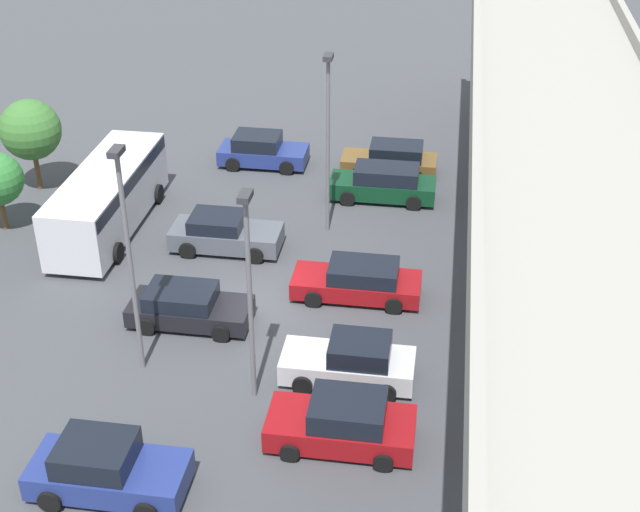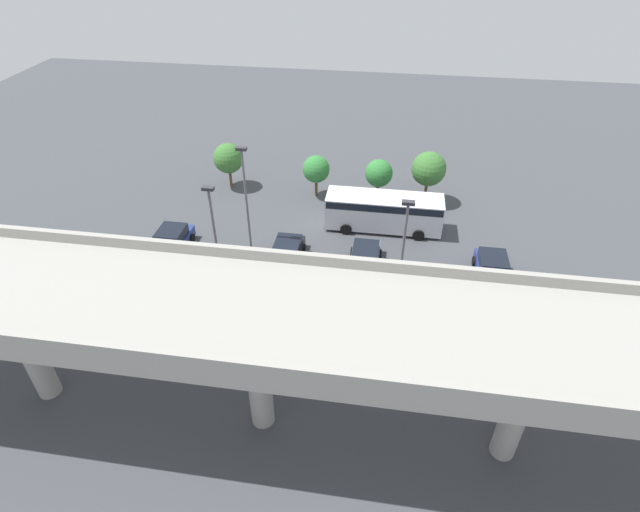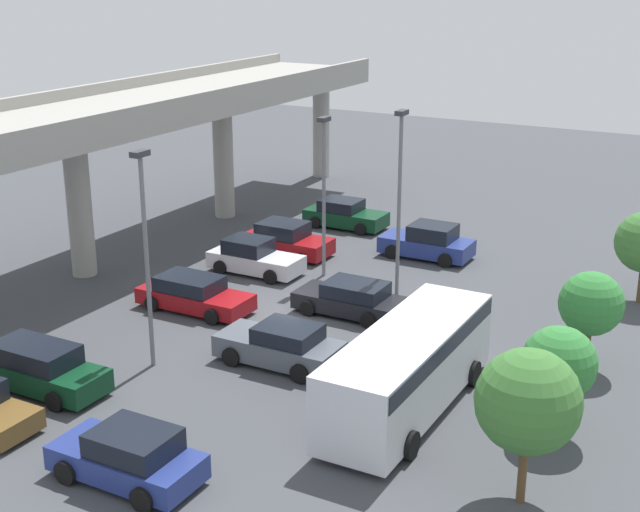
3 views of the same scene
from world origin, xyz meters
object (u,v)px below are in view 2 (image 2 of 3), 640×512
object	(u,v)px
tree_front_left	(429,169)
tree_front_centre	(379,173)
parked_car_8	(93,292)
tree_front_right	(316,169)
lamp_post_near_aisle	(246,194)
lamp_post_by_overpass	(403,250)
parked_car_6	(177,305)
parked_car_3	(310,314)
parked_car_1	(454,331)
parked_car_4	(287,253)
parked_car_9	(507,339)
shuttle_bus	(384,210)
parked_car_0	(492,269)
parked_car_2	(365,260)
tree_front_far_right	(228,158)
lamp_post_mid_lot	(214,230)
parked_car_7	(171,242)
parked_car_5	(226,309)

from	to	relation	value
tree_front_left	tree_front_centre	bearing A→B (deg)	2.51
parked_car_8	tree_front_right	xyz separation A→B (m)	(-11.75, -15.68, 1.75)
lamp_post_near_aisle	lamp_post_by_overpass	distance (m)	11.62
parked_car_6	parked_car_8	xyz separation A→B (m)	(5.68, -0.37, -0.04)
parked_car_3	parked_car_1	bearing A→B (deg)	-91.37
parked_car_1	parked_car_3	distance (m)	8.42
parked_car_4	tree_front_right	world-z (taller)	tree_front_right
parked_car_9	tree_front_centre	world-z (taller)	tree_front_centre
lamp_post_near_aisle	lamp_post_by_overpass	xyz separation A→B (m)	(-10.57, 4.83, -0.13)
parked_car_3	lamp_post_by_overpass	world-z (taller)	lamp_post_by_overpass
shuttle_bus	parked_car_9	bearing A→B (deg)	-56.90
parked_car_0	parked_car_4	size ratio (longest dim) A/B	0.98
parked_car_3	shuttle_bus	world-z (taller)	shuttle_bus
parked_car_3	tree_front_left	world-z (taller)	tree_front_left
parked_car_2	parked_car_4	xyz separation A→B (m)	(5.48, -0.01, -0.05)
parked_car_0	parked_car_2	world-z (taller)	parked_car_0
shuttle_bus	tree_front_right	xyz separation A→B (m)	(5.90, -4.33, 0.82)
parked_car_2	tree_front_far_right	xyz separation A→B (m)	(12.62, -10.17, 1.93)
parked_car_8	parked_car_4	bearing A→B (deg)	-61.70
tree_front_right	tree_front_far_right	world-z (taller)	tree_front_far_right
tree_front_left	lamp_post_by_overpass	bearing A→B (deg)	81.92
parked_car_9	parked_car_4	bearing A→B (deg)	65.93
parked_car_3	tree_front_right	world-z (taller)	tree_front_right
lamp_post_mid_lot	lamp_post_by_overpass	distance (m)	11.49
parked_car_4	shuttle_bus	distance (m)	8.43
parked_car_1	lamp_post_mid_lot	bearing A→B (deg)	79.02
shuttle_bus	tree_front_right	bearing A→B (deg)	143.68
parked_car_1	tree_front_right	distance (m)	19.06
parked_car_3	lamp_post_mid_lot	world-z (taller)	lamp_post_mid_lot
parked_car_9	lamp_post_mid_lot	size ratio (longest dim) A/B	0.63
shuttle_bus	lamp_post_by_overpass	world-z (taller)	lamp_post_by_overpass
parked_car_8	parked_car_7	bearing A→B (deg)	-24.54
parked_car_0	parked_car_8	size ratio (longest dim) A/B	0.98
tree_front_centre	parked_car_5	bearing A→B (deg)	63.02
parked_car_7	lamp_post_by_overpass	world-z (taller)	lamp_post_by_overpass
lamp_post_near_aisle	parked_car_8	bearing A→B (deg)	39.25
parked_car_2	tree_front_left	distance (m)	11.16
parked_car_5	tree_front_centre	world-z (taller)	tree_front_centre
parked_car_3	tree_front_left	distance (m)	17.63
parked_car_0	parked_car_6	world-z (taller)	parked_car_6
lamp_post_near_aisle	tree_front_far_right	world-z (taller)	lamp_post_near_aisle
parked_car_4	lamp_post_near_aisle	xyz separation A→B (m)	(2.82, -0.82, 4.04)
parked_car_4	parked_car_9	distance (m)	15.34
tree_front_left	tree_front_centre	distance (m)	4.03
parked_car_1	tree_front_centre	xyz separation A→B (m)	(5.33, -16.02, 1.58)
parked_car_7	tree_front_far_right	distance (m)	10.46
parked_car_4	lamp_post_mid_lot	size ratio (longest dim) A/B	0.60
lamp_post_mid_lot	tree_front_centre	distance (m)	16.32
parked_car_8	parked_car_3	bearing A→B (deg)	-89.64
parked_car_5	lamp_post_by_overpass	xyz separation A→B (m)	(-10.20, -2.25, 3.85)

